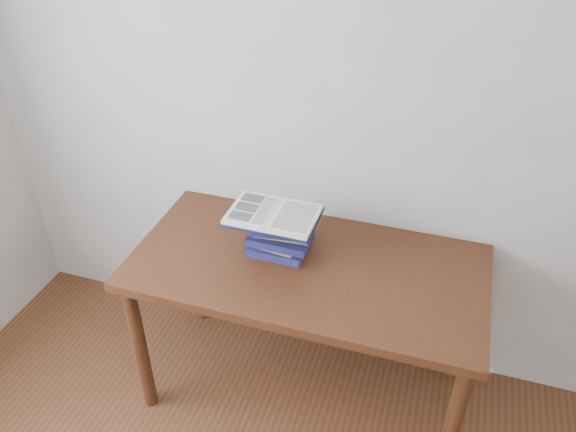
% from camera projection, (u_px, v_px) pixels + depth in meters
% --- Properties ---
extents(room_shell, '(3.54, 3.54, 2.62)m').
position_uv_depth(room_shell, '(28.00, 400.00, 0.73)').
color(room_shell, '#BCB8B2').
rests_on(room_shell, ground).
extents(desk, '(1.44, 0.72, 0.77)m').
position_uv_depth(desk, '(306.00, 282.00, 2.34)').
color(desk, '#482512').
rests_on(desk, ground).
extents(book_stack, '(0.26, 0.19, 0.19)m').
position_uv_depth(book_stack, '(280.00, 234.00, 2.30)').
color(book_stack, '#1C1B52').
rests_on(book_stack, desk).
extents(open_book, '(0.36, 0.25, 0.03)m').
position_uv_depth(open_book, '(273.00, 215.00, 2.22)').
color(open_book, black).
rests_on(open_book, book_stack).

